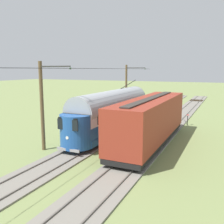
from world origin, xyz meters
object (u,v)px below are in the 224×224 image
vintage_streetcar (113,111)px  boxcar_adjacent (151,120)px  catenary_pole_foreground (127,89)px  catenary_pole_mid_near (43,105)px  switch_stand (187,119)px

vintage_streetcar → boxcar_adjacent: bearing=153.2°
vintage_streetcar → catenary_pole_foreground: catenary_pole_foreground is taller
boxcar_adjacent → catenary_pole_mid_near: (7.21, 4.96, 1.48)m
vintage_streetcar → catenary_pole_foreground: (2.63, -10.40, 1.39)m
catenary_pole_mid_near → catenary_pole_foreground: bearing=-90.0°
boxcar_adjacent → switch_stand: size_ratio=10.79×
boxcar_adjacent → catenary_pole_foreground: (7.21, -12.71, 1.48)m
catenary_pole_mid_near → switch_stand: 16.80m
vintage_streetcar → switch_stand: 9.30m
vintage_streetcar → catenary_pole_mid_near: bearing=70.1°
catenary_pole_foreground → switch_stand: catenary_pole_foreground is taller
boxcar_adjacent → switch_stand: (-1.75, -8.94, -1.46)m
boxcar_adjacent → switch_stand: boxcar_adjacent is taller
catenary_pole_foreground → switch_stand: bearing=157.2°
catenary_pole_mid_near → switch_stand: bearing=-122.8°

